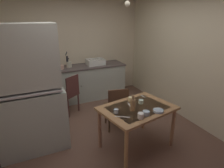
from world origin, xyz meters
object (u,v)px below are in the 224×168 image
Objects in this scene: sink_basin at (95,62)px; hutch_cabinet at (29,96)px; dining_table at (137,113)px; mixing_bowl_counter at (60,67)px; teacup_cream at (116,111)px; chair_by_counter at (69,93)px; serving_bowl_wide at (146,113)px; chair_far_side at (117,106)px; glass_bottle at (133,104)px; hand_pump at (67,61)px.

hutch_cabinet is at bearing -135.86° from sink_basin.
mixing_bowl_counter is at bearing 108.92° from dining_table.
chair_by_counter is at bearing 101.31° from teacup_cream.
chair_by_counter is 2.06m from serving_bowl_wide.
chair_far_side is at bearing -56.53° from chair_by_counter.
glass_bottle is (0.66, -2.31, -0.09)m from mixing_bowl_counter.
sink_basin reaches higher than serving_bowl_wide.
hand_pump reaches higher than chair_by_counter.
hand_pump is (-0.71, 0.05, 0.09)m from sink_basin.
serving_bowl_wide is at bearing -78.14° from hand_pump.
dining_table is (0.56, -2.35, -0.41)m from hand_pump.
serving_bowl_wide is at bearing -32.10° from teacup_cream.
dining_table is (0.77, -2.26, -0.28)m from mixing_bowl_counter.
hutch_cabinet is at bearing -120.04° from hand_pump.
chair_far_side reaches higher than serving_bowl_wide.
sink_basin is 2.38m from glass_bottle.
serving_bowl_wide is 0.42× the size of glass_bottle.
hutch_cabinet is 1.79m from serving_bowl_wide.
glass_bottle is (-0.07, -0.69, 0.36)m from chair_far_side.
dining_table is 11.98× the size of serving_bowl_wide.
hutch_cabinet is 1.35m from chair_by_counter.
chair_by_counter is at bearing 50.27° from hutch_cabinet.
dining_table is (-0.15, -2.31, -0.32)m from sink_basin.
chair_far_side reaches higher than dining_table.
sink_basin reaches higher than mixing_bowl_counter.
serving_bowl_wide is (-0.01, -0.26, 0.12)m from dining_table.
hutch_cabinet is 1.35m from teacup_cream.
chair_far_side is (0.51, -1.72, -0.58)m from hand_pump.
glass_bottle reaches higher than dining_table.
hand_pump is 0.26m from mixing_bowl_counter.
hand_pump reaches higher than dining_table.
hutch_cabinet is 1.94m from hand_pump.
glass_bottle is at bearing -95.50° from chair_far_side.
chair_far_side is (-0.20, -1.67, -0.49)m from sink_basin.
teacup_cream is 0.28m from glass_bottle.
chair_far_side is 0.80m from teacup_cream.
chair_far_side is at bearing -96.84° from sink_basin.
mixing_bowl_counter is 0.23× the size of chair_by_counter.
mixing_bowl_counter is 0.23× the size of chair_far_side.
mixing_bowl_counter is 2.81× the size of teacup_cream.
chair_by_counter is at bearing 113.63° from dining_table.
sink_basin is at bearing -3.64° from hand_pump.
chair_by_counter is (0.81, 0.97, -0.46)m from hutch_cabinet.
hutch_cabinet is 1.60× the size of dining_table.
dining_table is at bearing -93.69° from sink_basin.
hand_pump is 1.57× the size of glass_bottle.
hand_pump reaches higher than glass_bottle.
chair_far_side is 12.01× the size of teacup_cream.
hutch_cabinet is at bearing 152.74° from glass_bottle.
chair_by_counter is at bearing 110.37° from serving_bowl_wide.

